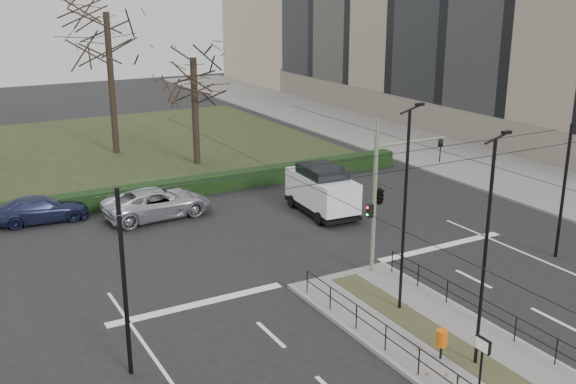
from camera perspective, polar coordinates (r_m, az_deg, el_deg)
name	(u,v)px	position (r m, az deg, el deg)	size (l,w,h in m)	color
ground	(415,327)	(24.57, 10.72, -11.15)	(140.00, 140.00, 0.00)	black
median_island	(466,358)	(22.94, 14.81, -13.41)	(4.40, 15.00, 0.14)	slate
sidewalk_east	(413,145)	(51.42, 10.57, 3.91)	(8.00, 90.00, 0.14)	slate
park	(56,155)	(50.36, -19.05, 2.96)	(38.00, 26.00, 0.10)	#212D16
hedge	(105,199)	(37.55, -15.22, -0.59)	(38.00, 1.00, 1.00)	black
apartment_block	(502,0)	(58.43, 17.69, 15.19)	(13.09, 52.10, 21.64)	tan
median_railing	(470,334)	(22.45, 15.17, -11.51)	(4.14, 13.24, 0.92)	black
catenary	(391,222)	(24.34, 8.73, -2.51)	(20.00, 34.00, 6.00)	black
traffic_light	(381,193)	(27.48, 7.90, -0.06)	(3.90, 2.21, 5.73)	slate
litter_bin	(442,338)	(22.23, 12.89, -11.99)	(0.39, 0.39, 1.00)	black
info_panel	(482,352)	(19.94, 16.11, -12.91)	(0.12, 0.53, 2.04)	black
streetlamp_median_near	(486,252)	(20.99, 16.39, -4.87)	(0.62, 0.13, 7.39)	black
streetlamp_median_far	(405,209)	(24.01, 9.88, -1.43)	(0.63, 0.13, 7.55)	black
parked_car_third	(41,209)	(36.33, -20.15, -1.37)	(1.86, 4.58, 1.33)	#1D2345
parked_car_fourth	(157,203)	(35.41, -11.00, -0.90)	(2.56, 5.56, 1.54)	#AEB0B6
white_van	(322,189)	(35.25, 2.89, 0.26)	(2.48, 4.99, 2.55)	white
bare_tree_center	(107,23)	(48.48, -15.10, 13.67)	(6.88, 6.88, 12.94)	black
bare_tree_near	(193,66)	(44.49, -8.02, 10.53)	(5.15, 5.15, 9.30)	black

